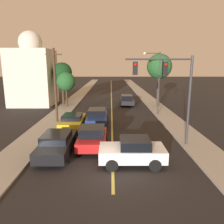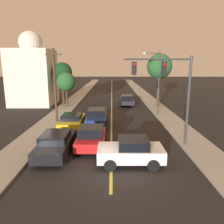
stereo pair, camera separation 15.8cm
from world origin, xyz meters
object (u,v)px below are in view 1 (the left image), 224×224
Objects in this scene: car_near_lane_second at (97,118)px; streetlamp_right at (155,75)px; car_far_oncoming at (127,100)px; utility_pole_left at (55,84)px; domed_building_left at (33,74)px; tree_left_far at (62,73)px; car_outer_lane_front at (57,143)px; tree_right_near at (159,67)px; car_crossing_right at (133,151)px; car_outer_lane_second at (73,121)px; car_near_lane_front at (92,137)px; traffic_signal_mast at (170,82)px; tree_left_near at (66,82)px.

car_near_lane_second is 8.82m from streetlamp_right.
utility_pole_left reaches higher than car_far_oncoming.
car_far_oncoming is 0.71× the size of utility_pole_left.
tree_left_far is at bearing -5.97° from domed_building_left.
tree_right_near is (10.12, 16.50, 4.80)m from car_outer_lane_front.
car_crossing_right is at bearing -67.15° from tree_left_far.
domed_building_left is at bearing 112.91° from car_outer_lane_front.
tree_left_far is (-12.04, 6.74, 0.01)m from streetlamp_right.
utility_pole_left reaches higher than car_crossing_right.
car_outer_lane_second is 15.35m from tree_right_near.
domed_building_left is (-16.47, 7.21, -0.17)m from streetlamp_right.
car_near_lane_front is 0.86× the size of car_near_lane_second.
car_far_oncoming is 1.33× the size of car_crossing_right.
car_outer_lane_front is (-2.23, -1.09, -0.04)m from car_near_lane_front.
traffic_signal_mast is 18.46m from tree_left_near.
utility_pole_left is 0.69× the size of domed_building_left.
domed_building_left reaches higher than car_outer_lane_second.
domed_building_left is at bearing -0.39° from car_far_oncoming.
tree_left_near is at bearing 178.47° from tree_right_near.
domed_building_left is at bearing 121.99° from car_outer_lane_second.
utility_pole_left reaches higher than car_outer_lane_front.
traffic_signal_mast is (5.42, 0.51, 3.83)m from car_near_lane_front.
domed_building_left is (-7.88, 12.61, 3.82)m from car_outer_lane_second.
streetlamp_right is 1.18× the size of tree_left_far.
utility_pole_left is (-9.66, 6.63, -0.71)m from traffic_signal_mast.
streetlamp_right reaches higher than tree_left_near.
tree_right_near is at bearing 58.47° from car_outer_lane_front.
car_crossing_right reaches higher than car_outer_lane_front.
car_outer_lane_second is 1.18× the size of car_crossing_right.
traffic_signal_mast is at bearing -30.12° from car_outer_lane_second.
car_outer_lane_front is 1.08× the size of car_outer_lane_second.
car_crossing_right is 5.65m from traffic_signal_mast.
utility_pole_left is 1.21× the size of tree_left_far.
domed_building_left reaches higher than utility_pole_left.
car_outer_lane_second is 9.67m from traffic_signal_mast.
traffic_signal_mast is (2.81, 3.06, 3.83)m from car_crossing_right.
car_far_oncoming is 1.09× the size of tree_left_near.
traffic_signal_mast reaches higher than tree_left_far.
car_crossing_right is 13.99m from streetlamp_right.
tree_left_far reaches higher than car_outer_lane_front.
tree_right_near is 0.68× the size of domed_building_left.
traffic_signal_mast is 0.88× the size of tree_right_near.
traffic_signal_mast reaches higher than tree_left_near.
tree_left_far is (-3.45, 18.18, 3.95)m from car_outer_lane_front.
car_near_lane_front is at bearing -71.63° from tree_left_far.
tree_right_near is (12.14, 8.28, 1.64)m from utility_pole_left.
streetlamp_right is at bearing -106.80° from tree_right_near.
car_outer_lane_front is 0.78× the size of traffic_signal_mast.
tree_left_far reaches higher than tree_left_near.
traffic_signal_mast is 1.05× the size of tree_left_far.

